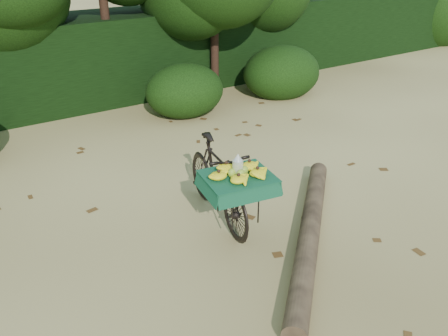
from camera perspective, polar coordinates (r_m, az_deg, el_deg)
ground at (r=5.86m, az=2.91°, el=-8.60°), size 80.00×80.00×0.00m
vendor_bicycle at (r=5.98m, az=-0.72°, el=-1.57°), size 0.92×1.90×1.09m
fallen_log at (r=5.86m, az=10.26°, el=-7.57°), size 2.66×2.52×0.25m
hedge_backdrop at (r=10.83m, az=-17.24°, el=12.22°), size 26.00×1.80×1.80m
tree_row at (r=9.70m, az=-20.46°, el=16.88°), size 14.50×2.00×4.00m
bush_clumps at (r=9.29m, az=-10.19°, el=7.81°), size 8.80×1.70×0.90m
leaf_litter at (r=6.30m, az=-0.55°, el=-5.72°), size 7.00×7.30×0.01m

